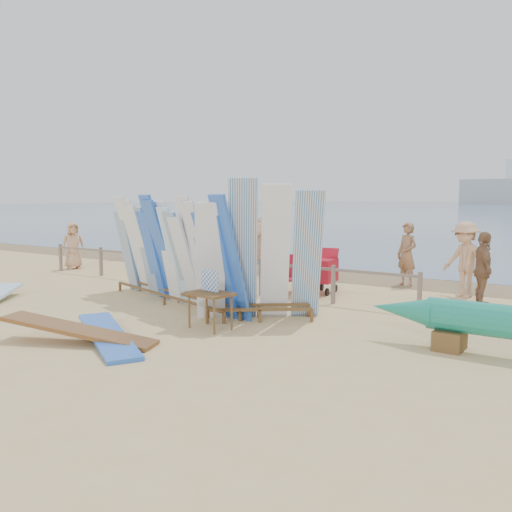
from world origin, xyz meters
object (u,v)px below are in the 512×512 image
Objects in this scene: vendor_table at (210,310)px; beach_chair_left at (242,279)px; beachgoer_5 at (259,246)px; beachgoer_1 at (147,246)px; beachgoer_0 at (73,245)px; beachgoer_2 at (159,247)px; side_surfboard_rack at (260,256)px; beachgoer_extra_0 at (465,259)px; beach_chair_right at (289,281)px; flat_board_d at (108,342)px; main_surfboard_rack at (171,255)px; beachgoer_extra_1 at (145,239)px; stroller at (325,275)px; beachgoer_8 at (305,264)px; beachgoer_7 at (407,254)px; beachgoer_10 at (483,270)px; flat_board_c at (80,343)px; beachgoer_11 at (149,237)px.

vendor_table is 1.21× the size of beach_chair_left.
beachgoer_1 is at bearing -170.56° from beachgoer_5.
beach_chair_left is at bearing -65.81° from beachgoer_0.
vendor_table is 0.65× the size of beachgoer_2.
vendor_table is (-0.35, -1.16, -0.91)m from side_surfboard_rack.
side_surfboard_rack reaches higher than beachgoer_extra_0.
side_surfboard_rack is at bearing -92.57° from beachgoer_extra_0.
side_surfboard_rack is at bearing -70.30° from beach_chair_right.
flat_board_d is 1.63× the size of beachgoer_1.
main_surfboard_rack is at bearing -161.84° from beachgoer_2.
flat_board_d is (1.35, -3.06, -1.13)m from main_surfboard_rack.
beachgoer_extra_1 is 11.46m from beachgoer_extra_0.
beach_chair_right is (1.45, 2.88, -0.85)m from main_surfboard_rack.
beachgoer_8 is at bearing -122.56° from stroller.
beachgoer_2 is at bearing 67.81° from flat_board_d.
flat_board_d is 8.45m from beachgoer_5.
beachgoer_0 is 2.64m from beachgoer_1.
flat_board_d is 1.45× the size of beachgoer_extra_0.
beachgoer_7 is 4.60m from beachgoer_5.
flat_board_d is 8.16m from beachgoer_10.
beachgoer_10 is at bearing -61.48° from beachgoer_0.
flat_board_c is 1.00× the size of flat_board_d.
beachgoer_1 is (2.39, 1.12, 0.02)m from beachgoer_0.
vendor_table is 4.11m from beachgoer_8.
main_surfboard_rack is 1.86× the size of flat_board_d.
beachgoer_7 is (3.57, 2.86, 0.62)m from beach_chair_left.
beachgoer_11 is 1.10× the size of beachgoer_8.
beach_chair_right is at bearing 72.82° from beachgoer_10.
flat_board_d is 1.53× the size of beachgoer_7.
beachgoer_10 is (3.45, 3.78, -0.43)m from side_surfboard_rack.
beachgoer_extra_1 reaches higher than beach_chair_left.
beachgoer_11 is 1.09× the size of beachgoer_0.
beachgoer_7 is at bearing 14.55° from flat_board_d.
flat_board_c is 1.56× the size of beachgoer_2.
beachgoer_1 is (-6.65, 1.12, 0.03)m from beachgoer_8.
beach_chair_right is 5.36m from beachgoer_2.
beach_chair_left is at bearing -131.59° from beachgoer_extra_0.
beachgoer_extra_1 and beachgoer_5 have the same top height.
beach_chair_left is at bearing -115.12° from beachgoer_7.
beachgoer_2 is at bearing 64.43° from beachgoer_10.
vendor_table is at bearing -51.71° from flat_board_c.
main_surfboard_rack is at bearing 121.71° from beachgoer_8.
beachgoer_7 is (1.09, 5.71, -0.40)m from side_surfboard_rack.
beach_chair_right is at bearing -128.20° from beachgoer_extra_0.
beachgoer_extra_0 is (2.80, 4.90, -0.35)m from side_surfboard_rack.
flat_board_c is (1.01, -3.38, -1.13)m from main_surfboard_rack.
flat_board_c is at bearing 136.09° from beachgoer_extra_1.
flat_board_c is 2.92× the size of beach_chair_left.
stroller is 0.72× the size of beachgoer_8.
beachgoer_extra_0 is (11.45, -0.45, 0.02)m from beachgoer_extra_1.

